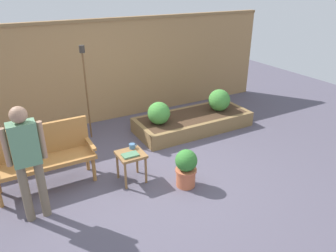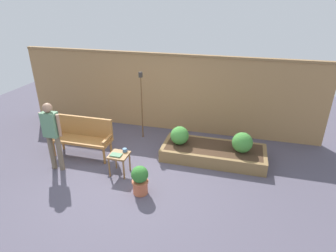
{
  "view_description": "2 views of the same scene",
  "coord_description": "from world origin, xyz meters",
  "px_view_note": "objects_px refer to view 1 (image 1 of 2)",
  "views": [
    {
      "loc": [
        -1.85,
        -3.86,
        2.86
      ],
      "look_at": [
        0.6,
        0.55,
        0.54
      ],
      "focal_mm": 34.27,
      "sensor_mm": 36.0,
      "label": 1
    },
    {
      "loc": [
        2.04,
        -4.63,
        3.52
      ],
      "look_at": [
        0.6,
        0.72,
        0.96
      ],
      "focal_mm": 30.21,
      "sensor_mm": 36.0,
      "label": 2
    }
  ],
  "objects_px": {
    "garden_bench": "(42,152)",
    "book_on_table": "(130,155)",
    "side_table": "(131,158)",
    "tiki_torch": "(85,77)",
    "shrub_far_corner": "(219,100)",
    "person_by_bench": "(27,155)",
    "shrub_near_bench": "(159,113)",
    "cup_on_table": "(132,146)",
    "potted_boxwood": "(186,167)"
  },
  "relations": [
    {
      "from": "tiki_torch",
      "to": "cup_on_table",
      "type": "bearing_deg",
      "value": -83.27
    },
    {
      "from": "potted_boxwood",
      "to": "shrub_near_bench",
      "type": "xyz_separation_m",
      "value": [
        0.4,
        1.64,
        0.2
      ]
    },
    {
      "from": "garden_bench",
      "to": "shrub_far_corner",
      "type": "bearing_deg",
      "value": 8.76
    },
    {
      "from": "shrub_far_corner",
      "to": "tiki_torch",
      "type": "bearing_deg",
      "value": 165.78
    },
    {
      "from": "cup_on_table",
      "to": "shrub_far_corner",
      "type": "xyz_separation_m",
      "value": [
        2.42,
        0.99,
        0.01
      ]
    },
    {
      "from": "side_table",
      "to": "shrub_near_bench",
      "type": "height_order",
      "value": "shrub_near_bench"
    },
    {
      "from": "potted_boxwood",
      "to": "tiki_torch",
      "type": "xyz_separation_m",
      "value": [
        -0.77,
        2.3,
        0.91
      ]
    },
    {
      "from": "garden_bench",
      "to": "shrub_far_corner",
      "type": "xyz_separation_m",
      "value": [
        3.67,
        0.57,
        -0.01
      ]
    },
    {
      "from": "shrub_far_corner",
      "to": "cup_on_table",
      "type": "bearing_deg",
      "value": -157.81
    },
    {
      "from": "tiki_torch",
      "to": "person_by_bench",
      "type": "bearing_deg",
      "value": -123.34
    },
    {
      "from": "side_table",
      "to": "shrub_far_corner",
      "type": "height_order",
      "value": "shrub_far_corner"
    },
    {
      "from": "cup_on_table",
      "to": "book_on_table",
      "type": "xyz_separation_m",
      "value": [
        -0.12,
        -0.19,
        -0.03
      ]
    },
    {
      "from": "garden_bench",
      "to": "shrub_near_bench",
      "type": "xyz_separation_m",
      "value": [
        2.23,
        0.57,
        -0.03
      ]
    },
    {
      "from": "cup_on_table",
      "to": "shrub_near_bench",
      "type": "bearing_deg",
      "value": 45.28
    },
    {
      "from": "book_on_table",
      "to": "person_by_bench",
      "type": "relative_size",
      "value": 0.15
    },
    {
      "from": "tiki_torch",
      "to": "shrub_near_bench",
      "type": "bearing_deg",
      "value": -29.48
    },
    {
      "from": "garden_bench",
      "to": "book_on_table",
      "type": "relative_size",
      "value": 6.04
    },
    {
      "from": "cup_on_table",
      "to": "shrub_far_corner",
      "type": "bearing_deg",
      "value": 22.19
    },
    {
      "from": "tiki_torch",
      "to": "potted_boxwood",
      "type": "bearing_deg",
      "value": -71.49
    },
    {
      "from": "side_table",
      "to": "shrub_near_bench",
      "type": "xyz_separation_m",
      "value": [
        1.06,
        1.12,
        0.12
      ]
    },
    {
      "from": "shrub_near_bench",
      "to": "tiki_torch",
      "type": "height_order",
      "value": "tiki_torch"
    },
    {
      "from": "garden_bench",
      "to": "shrub_near_bench",
      "type": "relative_size",
      "value": 3.29
    },
    {
      "from": "potted_boxwood",
      "to": "cup_on_table",
      "type": "bearing_deg",
      "value": 131.46
    },
    {
      "from": "garden_bench",
      "to": "potted_boxwood",
      "type": "xyz_separation_m",
      "value": [
        1.83,
        -1.07,
        -0.23
      ]
    },
    {
      "from": "garden_bench",
      "to": "shrub_near_bench",
      "type": "height_order",
      "value": "garden_bench"
    },
    {
      "from": "book_on_table",
      "to": "shrub_near_bench",
      "type": "height_order",
      "value": "shrub_near_bench"
    },
    {
      "from": "garden_bench",
      "to": "shrub_near_bench",
      "type": "distance_m",
      "value": 2.3
    },
    {
      "from": "side_table",
      "to": "shrub_far_corner",
      "type": "distance_m",
      "value": 2.75
    },
    {
      "from": "cup_on_table",
      "to": "shrub_far_corner",
      "type": "height_order",
      "value": "shrub_far_corner"
    },
    {
      "from": "garden_bench",
      "to": "person_by_bench",
      "type": "relative_size",
      "value": 0.92
    },
    {
      "from": "book_on_table",
      "to": "person_by_bench",
      "type": "bearing_deg",
      "value": -173.93
    },
    {
      "from": "book_on_table",
      "to": "person_by_bench",
      "type": "height_order",
      "value": "person_by_bench"
    },
    {
      "from": "garden_bench",
      "to": "cup_on_table",
      "type": "height_order",
      "value": "garden_bench"
    },
    {
      "from": "shrub_near_bench",
      "to": "tiki_torch",
      "type": "bearing_deg",
      "value": 150.52
    },
    {
      "from": "cup_on_table",
      "to": "tiki_torch",
      "type": "xyz_separation_m",
      "value": [
        -0.19,
        1.65,
        0.71
      ]
    },
    {
      "from": "tiki_torch",
      "to": "person_by_bench",
      "type": "distance_m",
      "value": 2.38
    },
    {
      "from": "book_on_table",
      "to": "shrub_near_bench",
      "type": "xyz_separation_m",
      "value": [
        1.09,
        1.18,
        0.03
      ]
    },
    {
      "from": "shrub_far_corner",
      "to": "person_by_bench",
      "type": "bearing_deg",
      "value": -161.5
    },
    {
      "from": "book_on_table",
      "to": "potted_boxwood",
      "type": "height_order",
      "value": "potted_boxwood"
    },
    {
      "from": "book_on_table",
      "to": "tiki_torch",
      "type": "distance_m",
      "value": 1.99
    },
    {
      "from": "book_on_table",
      "to": "shrub_near_bench",
      "type": "relative_size",
      "value": 0.54
    },
    {
      "from": "garden_bench",
      "to": "person_by_bench",
      "type": "height_order",
      "value": "person_by_bench"
    },
    {
      "from": "cup_on_table",
      "to": "person_by_bench",
      "type": "relative_size",
      "value": 0.08
    },
    {
      "from": "shrub_far_corner",
      "to": "garden_bench",
      "type": "bearing_deg",
      "value": -171.24
    },
    {
      "from": "side_table",
      "to": "tiki_torch",
      "type": "relative_size",
      "value": 0.27
    },
    {
      "from": "potted_boxwood",
      "to": "shrub_far_corner",
      "type": "bearing_deg",
      "value": 41.63
    },
    {
      "from": "book_on_table",
      "to": "person_by_bench",
      "type": "xyz_separation_m",
      "value": [
        -1.38,
        -0.13,
        0.44
      ]
    },
    {
      "from": "side_table",
      "to": "potted_boxwood",
      "type": "height_order",
      "value": "potted_boxwood"
    },
    {
      "from": "person_by_bench",
      "to": "side_table",
      "type": "bearing_deg",
      "value": 7.65
    },
    {
      "from": "side_table",
      "to": "person_by_bench",
      "type": "xyz_separation_m",
      "value": [
        -1.41,
        -0.19,
        0.54
      ]
    }
  ]
}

